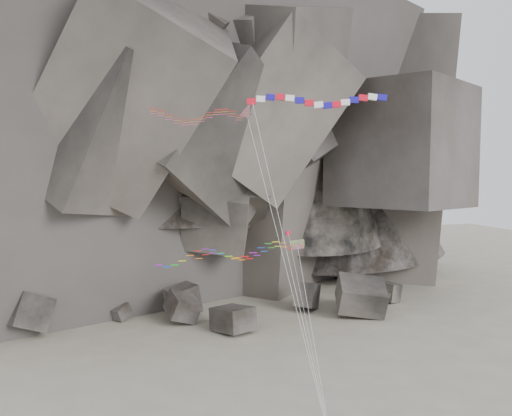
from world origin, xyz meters
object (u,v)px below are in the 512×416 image
object	(u,v)px
banner_kite	(317,102)
parafoil_kite	(223,254)
delta_kite	(194,115)
pennant_kite	(295,269)

from	to	relation	value
banner_kite	parafoil_kite	size ratio (longest dim) A/B	1.89
delta_kite	banner_kite	bearing A→B (deg)	-37.44
delta_kite	pennant_kite	world-z (taller)	delta_kite
delta_kite	banner_kite	size ratio (longest dim) A/B	0.98
banner_kite	pennant_kite	world-z (taller)	banner_kite
banner_kite	pennant_kite	distance (m)	15.11
pennant_kite	banner_kite	bearing A→B (deg)	-38.46
delta_kite	banner_kite	xyz separation A→B (m)	(10.15, -4.27, 1.12)
delta_kite	pennant_kite	bearing A→B (deg)	-40.50
delta_kite	banner_kite	world-z (taller)	banner_kite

